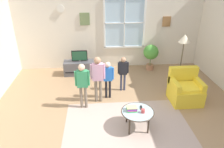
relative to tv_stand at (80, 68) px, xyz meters
The scene contains 17 objects.
ground_plane 2.76m from the tv_stand, 67.71° to the right, with size 6.90×6.82×0.02m, color #9E7A56.
back_wall 1.72m from the tv_stand, 30.62° to the left, with size 6.30×0.17×2.87m.
area_rug 2.99m from the tv_stand, 67.11° to the right, with size 2.77×1.80×0.01m, color tan.
tv_stand is the anchor object (origin of this frame).
television 0.42m from the tv_stand, 90.00° to the right, with size 0.51×0.08×0.37m.
armchair 3.40m from the tv_stand, 33.72° to the right, with size 0.76×0.74×0.87m.
coffee_table 3.18m from the tv_stand, 64.46° to the right, with size 0.71×0.71×0.43m.
book_stack 3.09m from the tv_stand, 66.08° to the right, with size 0.22×0.18×0.09m.
cup 3.27m from the tv_stand, 63.22° to the right, with size 0.08×0.08×0.08m, color #BF3F3F.
remote_near_books 3.07m from the tv_stand, 64.62° to the right, with size 0.04×0.14×0.02m, color black.
remote_near_cup 3.12m from the tv_stand, 61.89° to the right, with size 0.04×0.14×0.02m, color black.
person_green_shirt 2.06m from the tv_stand, 84.77° to the right, with size 0.36×0.16×1.19m.
person_blue_shirt 1.82m from the tv_stand, 62.34° to the right, with size 0.32×0.14×1.05m.
person_pink_shirt 1.90m from the tv_stand, 72.12° to the right, with size 0.38×0.17×1.25m.
person_black_shirt 1.80m from the tv_stand, 43.40° to the right, with size 0.31×0.14×1.02m.
potted_plant_by_window 2.45m from the tv_stand, ahead, with size 0.51×0.51×0.90m.
floor_lamp 3.35m from the tv_stand, 22.32° to the right, with size 0.32×0.32×1.62m.
Camera 1 is at (-0.54, -3.95, 3.10)m, focal length 33.75 mm.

